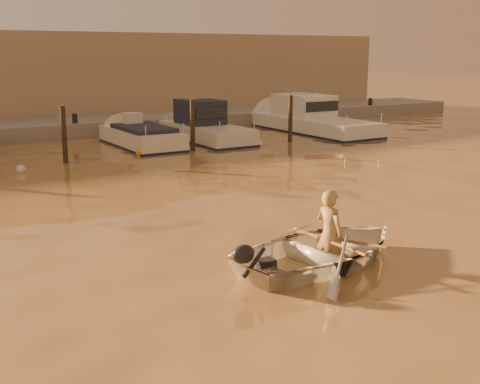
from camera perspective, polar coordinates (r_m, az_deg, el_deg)
ground_plane at (r=9.92m, az=7.42°, el=-9.46°), size 160.00×160.00×0.00m
dinghy at (r=11.17m, az=8.09°, el=-5.41°), size 4.06×3.16×0.77m
person at (r=11.16m, az=8.49°, el=-3.98°), size 0.48×0.66×1.67m
outboard_motor at (r=10.16m, az=2.35°, el=-7.11°), size 0.95×0.53×0.70m
oar_port at (r=11.30m, az=8.98°, el=-4.40°), size 0.78×1.99×0.13m
oar_starboard at (r=11.16m, az=8.29°, el=-4.61°), size 0.12×2.10×0.13m
moored_boat_3 at (r=25.17m, az=-9.30°, el=4.82°), size 1.94×5.65×0.95m
moored_boat_4 at (r=26.39m, az=-3.25°, el=6.22°), size 2.01×6.28×1.75m
moored_boat_5 at (r=29.61m, az=6.91°, el=6.90°), size 2.50×8.31×1.75m
piling_2 at (r=21.82m, az=-16.33°, el=4.99°), size 0.18×0.18×2.20m
piling_3 at (r=23.61m, az=-4.51°, el=6.06°), size 0.18×0.18×2.20m
piling_4 at (r=26.06m, az=4.79°, el=6.72°), size 0.18×0.18×2.20m
fender_c at (r=20.62m, az=-20.04°, el=2.02°), size 0.30×0.30×0.30m
fender_d at (r=22.87m, az=-9.47°, el=3.67°), size 0.30×0.30×0.30m
fender_e at (r=24.94m, az=1.85°, el=4.61°), size 0.30×0.30×0.30m
quay at (r=29.40m, az=-19.89°, el=5.24°), size 52.00×4.00×1.00m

